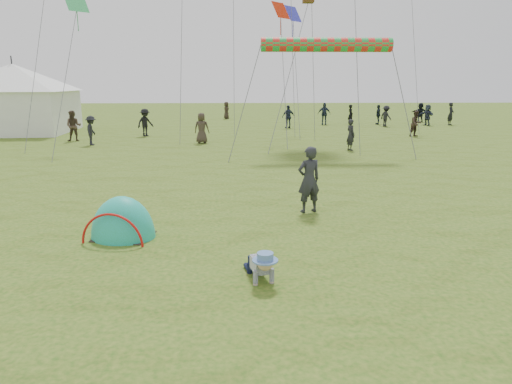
{
  "coord_description": "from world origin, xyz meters",
  "views": [
    {
      "loc": [
        0.37,
        -8.01,
        3.39
      ],
      "look_at": [
        0.74,
        1.91,
        1.0
      ],
      "focal_mm": 32.0,
      "sensor_mm": 36.0,
      "label": 1
    }
  ],
  "objects_px": {
    "crawling_toddler": "(261,264)",
    "standing_adult": "(309,180)",
    "popup_tent": "(124,237)",
    "event_marquee": "(16,96)"
  },
  "relations": [
    {
      "from": "crawling_toddler",
      "to": "standing_adult",
      "type": "distance_m",
      "value": 4.59
    },
    {
      "from": "crawling_toddler",
      "to": "standing_adult",
      "type": "xyz_separation_m",
      "value": [
        1.47,
        4.31,
        0.58
      ]
    },
    {
      "from": "crawling_toddler",
      "to": "event_marquee",
      "type": "bearing_deg",
      "value": 107.84
    },
    {
      "from": "popup_tent",
      "to": "event_marquee",
      "type": "xyz_separation_m",
      "value": [
        -12.6,
        22.44,
        2.47
      ]
    },
    {
      "from": "standing_adult",
      "to": "event_marquee",
      "type": "xyz_separation_m",
      "value": [
        -17.06,
        20.57,
        1.59
      ]
    },
    {
      "from": "standing_adult",
      "to": "event_marquee",
      "type": "relative_size",
      "value": 0.25
    },
    {
      "from": "popup_tent",
      "to": "standing_adult",
      "type": "distance_m",
      "value": 4.92
    },
    {
      "from": "crawling_toddler",
      "to": "popup_tent",
      "type": "bearing_deg",
      "value": 126.63
    },
    {
      "from": "crawling_toddler",
      "to": "event_marquee",
      "type": "distance_m",
      "value": 29.43
    },
    {
      "from": "popup_tent",
      "to": "standing_adult",
      "type": "bearing_deg",
      "value": 34.81
    }
  ]
}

